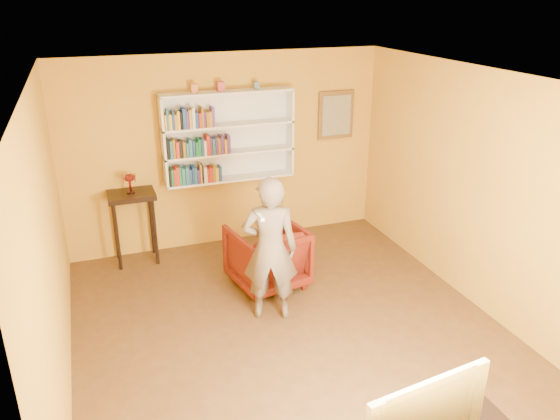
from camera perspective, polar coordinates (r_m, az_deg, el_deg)
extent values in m
cube|color=#482F17|center=(6.13, 1.01, -12.91)|extent=(5.30, 5.80, 0.12)
cube|color=#BD8623|center=(7.72, -5.64, 6.15)|extent=(5.30, 0.04, 2.70)
cube|color=#BD8623|center=(3.52, 16.53, -15.71)|extent=(5.30, 0.04, 2.70)
cube|color=#BD8623|center=(5.16, -23.21, -3.94)|extent=(0.04, 5.80, 2.70)
cube|color=#BD8623|center=(6.56, 19.96, 1.99)|extent=(0.04, 5.80, 2.70)
cube|color=white|center=(5.08, 1.23, 13.85)|extent=(5.30, 5.80, 0.06)
cube|color=silver|center=(7.62, -5.63, 7.88)|extent=(1.80, 0.03, 1.20)
cube|color=silver|center=(7.34, -12.11, 6.93)|extent=(0.03, 0.28, 1.20)
cube|color=silver|center=(7.76, 1.01, 8.24)|extent=(0.03, 0.28, 1.20)
cube|color=silver|center=(7.67, -5.22, 3.31)|extent=(1.80, 0.28, 0.03)
cube|color=silver|center=(7.56, -5.32, 6.04)|extent=(1.80, 0.28, 0.03)
cube|color=silver|center=(7.46, -5.42, 8.84)|extent=(1.80, 0.28, 0.03)
cube|color=silver|center=(7.37, -5.54, 12.17)|extent=(1.80, 0.28, 0.03)
cube|color=black|center=(7.43, -11.48, 3.36)|extent=(0.03, 0.16, 0.23)
cube|color=#19723E|center=(7.44, -11.26, 3.44)|extent=(0.03, 0.19, 0.23)
cube|color=#AB281A|center=(7.43, -11.00, 3.43)|extent=(0.03, 0.16, 0.23)
cube|color=#AB281A|center=(7.43, -10.71, 3.54)|extent=(0.04, 0.14, 0.26)
cube|color=#19723E|center=(7.45, -10.44, 3.61)|extent=(0.03, 0.17, 0.26)
cube|color=#215F7C|center=(7.45, -10.10, 3.52)|extent=(0.04, 0.15, 0.23)
cube|color=#215F7C|center=(7.45, -9.73, 3.62)|extent=(0.04, 0.15, 0.24)
cube|color=navy|center=(7.47, -9.41, 3.53)|extent=(0.04, 0.16, 0.21)
cube|color=navy|center=(7.48, -9.13, 3.69)|extent=(0.02, 0.17, 0.24)
cube|color=#215F7C|center=(7.49, -8.90, 3.71)|extent=(0.03, 0.19, 0.23)
cube|color=#45246C|center=(7.50, -8.61, 3.60)|extent=(0.03, 0.17, 0.19)
cube|color=#A47220|center=(7.50, -8.37, 3.90)|extent=(0.02, 0.18, 0.27)
cube|color=black|center=(7.49, -8.14, 3.79)|extent=(0.02, 0.14, 0.24)
cube|color=beige|center=(7.51, -7.91, 3.78)|extent=(0.04, 0.18, 0.22)
cube|color=#AB281A|center=(7.52, -7.60, 3.72)|extent=(0.02, 0.16, 0.20)
cube|color=#AB281A|center=(7.53, -7.33, 3.78)|extent=(0.04, 0.18, 0.20)
cube|color=brown|center=(7.52, -6.99, 3.88)|extent=(0.04, 0.15, 0.23)
cube|color=gold|center=(7.53, -6.68, 3.79)|extent=(0.04, 0.14, 0.19)
cube|color=navy|center=(7.54, -6.35, 3.88)|extent=(0.04, 0.14, 0.21)
cube|color=black|center=(7.31, -11.68, 6.31)|extent=(0.03, 0.16, 0.26)
cube|color=#215F7C|center=(7.33, -11.37, 6.27)|extent=(0.03, 0.17, 0.24)
cube|color=brown|center=(7.32, -11.09, 6.35)|extent=(0.03, 0.15, 0.26)
cube|color=#AB281A|center=(7.33, -10.73, 6.25)|extent=(0.04, 0.15, 0.22)
cube|color=black|center=(7.34, -10.39, 6.32)|extent=(0.04, 0.15, 0.23)
cube|color=brown|center=(7.35, -10.05, 6.31)|extent=(0.04, 0.17, 0.21)
cube|color=#215F7C|center=(7.37, -9.74, 6.27)|extent=(0.03, 0.17, 0.19)
cube|color=#215F7C|center=(7.36, -9.41, 6.45)|extent=(0.04, 0.16, 0.23)
cube|color=navy|center=(7.36, -9.06, 6.42)|extent=(0.03, 0.15, 0.22)
cube|color=#19723E|center=(7.39, -8.78, 6.40)|extent=(0.04, 0.17, 0.20)
cube|color=#19723E|center=(7.39, -8.50, 6.56)|extent=(0.03, 0.18, 0.23)
cube|color=navy|center=(7.39, -8.20, 6.58)|extent=(0.03, 0.16, 0.23)
cube|color=beige|center=(7.40, -7.92, 6.52)|extent=(0.03, 0.17, 0.21)
cube|color=#AB281A|center=(7.41, -7.62, 6.79)|extent=(0.04, 0.19, 0.26)
cube|color=#45246C|center=(7.43, -7.34, 6.73)|extent=(0.02, 0.19, 0.24)
cube|color=#215F7C|center=(7.42, -7.02, 6.67)|extent=(0.04, 0.15, 0.22)
cube|color=#45246C|center=(7.44, -6.74, 6.73)|extent=(0.03, 0.17, 0.23)
cube|color=brown|center=(7.44, -6.47, 6.74)|extent=(0.03, 0.17, 0.22)
cube|color=#45246C|center=(7.44, -6.15, 6.86)|extent=(0.04, 0.15, 0.25)
cube|color=#A47220|center=(7.45, -5.79, 6.69)|extent=(0.04, 0.14, 0.20)
cube|color=#45246C|center=(7.47, -5.48, 6.92)|extent=(0.04, 0.17, 0.24)
cube|color=gold|center=(7.24, -11.95, 9.00)|extent=(0.02, 0.19, 0.20)
cube|color=#215F7C|center=(7.22, -11.74, 9.24)|extent=(0.02, 0.15, 0.27)
cube|color=gold|center=(7.24, -11.46, 9.03)|extent=(0.04, 0.17, 0.20)
cube|color=navy|center=(7.23, -11.16, 9.22)|extent=(0.02, 0.16, 0.25)
cube|color=#A47220|center=(7.26, -10.92, 9.09)|extent=(0.03, 0.19, 0.20)
cube|color=gold|center=(7.25, -10.63, 9.26)|extent=(0.03, 0.16, 0.24)
cube|color=black|center=(7.26, -10.36, 9.25)|extent=(0.02, 0.16, 0.23)
cube|color=navy|center=(7.27, -10.06, 9.45)|extent=(0.04, 0.18, 0.27)
cube|color=#45246C|center=(7.27, -9.72, 9.33)|extent=(0.03, 0.16, 0.23)
cube|color=#A47220|center=(7.28, -9.44, 9.41)|extent=(0.03, 0.18, 0.24)
cube|color=beige|center=(7.28, -9.11, 9.52)|extent=(0.04, 0.16, 0.27)
cube|color=navy|center=(7.30, -8.79, 9.33)|extent=(0.04, 0.17, 0.21)
cube|color=#AB281A|center=(7.30, -8.43, 9.30)|extent=(0.03, 0.15, 0.19)
cube|color=brown|center=(7.31, -8.22, 9.63)|extent=(0.03, 0.19, 0.27)
cube|color=#45246C|center=(7.31, -7.98, 9.43)|extent=(0.02, 0.17, 0.21)
cube|color=brown|center=(7.33, -7.67, 9.43)|extent=(0.04, 0.18, 0.20)
cube|color=#A47220|center=(7.34, -7.39, 9.48)|extent=(0.03, 0.18, 0.21)
cube|color=#45246C|center=(7.33, -7.11, 9.68)|extent=(0.04, 0.17, 0.26)
cube|color=#BE6136|center=(7.27, -8.98, 12.43)|extent=(0.08, 0.08, 0.11)
cube|color=#A83842|center=(7.34, -6.22, 12.71)|extent=(0.09, 0.09, 0.13)
cube|color=slate|center=(7.47, -2.49, 12.87)|extent=(0.07, 0.07, 0.10)
cube|color=brown|center=(8.13, 5.85, 9.85)|extent=(0.55, 0.04, 0.70)
cube|color=gray|center=(8.10, 5.92, 9.81)|extent=(0.45, 0.02, 0.58)
cylinder|color=black|center=(7.40, -16.63, -2.78)|extent=(0.04, 0.04, 0.92)
cylinder|color=black|center=(7.43, -12.92, -2.29)|extent=(0.04, 0.04, 0.92)
cylinder|color=black|center=(7.72, -16.83, -1.74)|extent=(0.04, 0.04, 0.92)
cylinder|color=black|center=(7.75, -13.28, -1.28)|extent=(0.04, 0.04, 0.92)
cube|color=black|center=(7.39, -15.29, 1.50)|extent=(0.61, 0.46, 0.07)
cylinder|color=maroon|center=(7.37, -15.32, 1.81)|extent=(0.11, 0.11, 0.02)
cylinder|color=maroon|center=(7.35, -15.38, 2.40)|extent=(0.03, 0.03, 0.14)
ellipsoid|color=maroon|center=(7.31, -15.47, 3.27)|extent=(0.15, 0.15, 0.10)
cylinder|color=beige|center=(7.31, -14.89, 3.30)|extent=(0.01, 0.01, 0.11)
cylinder|color=beige|center=(7.36, -15.04, 3.38)|extent=(0.01, 0.01, 0.11)
cylinder|color=beige|center=(7.38, -15.34, 3.41)|extent=(0.01, 0.01, 0.11)
cylinder|color=beige|center=(7.38, -15.70, 3.37)|extent=(0.01, 0.01, 0.11)
cylinder|color=beige|center=(7.35, -15.97, 3.27)|extent=(0.01, 0.01, 0.11)
cylinder|color=beige|center=(7.31, -16.05, 3.15)|extent=(0.01, 0.01, 0.11)
cylinder|color=beige|center=(7.26, -15.91, 3.06)|extent=(0.01, 0.01, 0.11)
cylinder|color=beige|center=(7.24, -15.60, 3.03)|extent=(0.01, 0.01, 0.11)
cylinder|color=beige|center=(7.24, -15.23, 3.08)|extent=(0.01, 0.01, 0.11)
cylinder|color=beige|center=(7.27, -14.96, 3.18)|extent=(0.01, 0.01, 0.11)
imported|color=#4A0A05|center=(6.77, -1.34, -4.85)|extent=(0.98, 0.99, 0.78)
imported|color=brown|center=(5.94, -1.05, -4.14)|extent=(0.70, 0.57, 1.66)
cube|color=white|center=(5.37, -2.06, -0.76)|extent=(0.04, 0.15, 0.04)
imported|color=black|center=(4.04, 14.13, -19.25)|extent=(1.00, 0.25, 0.57)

